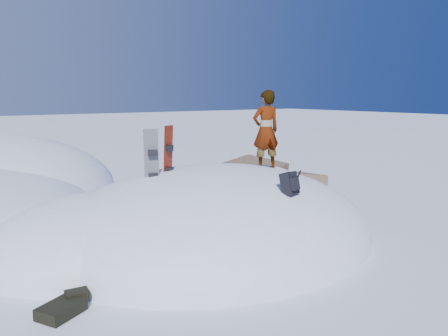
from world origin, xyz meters
TOP-DOWN VIEW (x-y plane):
  - ground at (0.00, 0.00)m, footprint 120.00×120.00m
  - snow_mound at (-0.17, 0.24)m, footprint 8.00×6.00m
  - rock_outcrop at (3.72, 3.01)m, footprint 4.68×4.41m
  - snowboard_red at (-0.77, 0.51)m, footprint 0.30×0.27m
  - snowboard_dark at (-1.22, 0.34)m, footprint 0.32×0.27m
  - backpack at (0.49, -1.73)m, footprint 0.35×0.39m
  - gear_pile at (-3.49, -1.50)m, footprint 0.79×0.64m
  - person at (1.66, 0.31)m, footprint 0.74×0.56m

SIDE VIEW (x-z plane):
  - ground at x=0.00m, z-range 0.00..0.00m
  - snow_mound at x=-0.17m, z-range -1.50..1.50m
  - rock_outcrop at x=3.72m, z-range -0.82..0.85m
  - gear_pile at x=-3.49m, z-range 0.00..0.21m
  - backpack at x=0.49m, z-range 1.14..1.63m
  - snowboard_dark at x=-1.22m, z-range 0.80..2.33m
  - snowboard_red at x=-0.77m, z-range 0.85..2.37m
  - person at x=1.66m, z-range 1.23..3.06m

